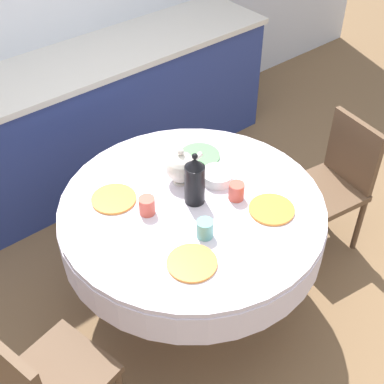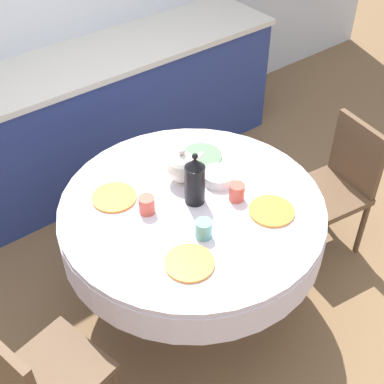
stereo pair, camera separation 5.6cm
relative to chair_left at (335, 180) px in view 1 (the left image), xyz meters
name	(u,v)px [view 1 (the left image)]	position (x,y,z in m)	size (l,w,h in m)	color
ground_plane	(192,300)	(-1.00, 0.15, -0.49)	(12.00, 12.00, 0.00)	brown
kitchen_counter	(63,131)	(-1.00, 1.54, -0.02)	(3.24, 0.64, 0.93)	navy
dining_table	(192,222)	(-1.00, 0.15, 0.15)	(1.34, 1.34, 0.76)	olive
chair_left	(335,180)	(0.00, 0.00, 0.00)	(0.45, 0.45, 0.87)	brown
chair_right	(43,381)	(-1.98, -0.07, 0.00)	(0.48, 0.48, 0.87)	brown
plate_near_left	(192,263)	(-1.25, -0.16, 0.28)	(0.22, 0.22, 0.01)	orange
cup_near_left	(205,229)	(-1.09, -0.06, 0.32)	(0.08, 0.08, 0.09)	#5BA39E
plate_near_right	(272,209)	(-0.73, -0.14, 0.28)	(0.22, 0.22, 0.01)	orange
cup_near_right	(236,191)	(-0.80, 0.04, 0.32)	(0.08, 0.08, 0.09)	#CC4C3D
plate_far_left	(114,199)	(-1.28, 0.42, 0.28)	(0.22, 0.22, 0.01)	orange
cup_far_left	(147,206)	(-1.20, 0.24, 0.32)	(0.08, 0.08, 0.09)	#CC4C3D
plate_far_right	(199,156)	(-0.72, 0.42, 0.28)	(0.22, 0.22, 0.01)	#5BA85B
cup_far_right	(184,169)	(-0.89, 0.34, 0.32)	(0.08, 0.08, 0.09)	#5BA39E
coffee_carafe	(195,181)	(-0.97, 0.16, 0.41)	(0.10, 0.10, 0.29)	black
teapot	(181,167)	(-0.93, 0.32, 0.37)	(0.22, 0.16, 0.21)	silver
fruit_bowl	(218,176)	(-0.78, 0.20, 0.30)	(0.17, 0.17, 0.06)	silver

